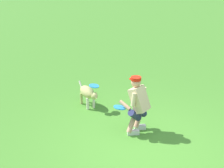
{
  "coord_description": "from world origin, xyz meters",
  "views": [
    {
      "loc": [
        1.2,
        4.99,
        3.44
      ],
      "look_at": [
        0.53,
        -1.32,
        0.9
      ],
      "focal_mm": 47.18,
      "sensor_mm": 36.0,
      "label": 1
    }
  ],
  "objects_px": {
    "dog": "(88,93)",
    "frisbee_held": "(120,107)",
    "person": "(138,104)",
    "frisbee_flying": "(94,86)"
  },
  "relations": [
    {
      "from": "dog",
      "to": "frisbee_held",
      "type": "xyz_separation_m",
      "value": [
        -0.65,
        1.37,
        0.23
      ]
    },
    {
      "from": "person",
      "to": "frisbee_held",
      "type": "relative_size",
      "value": 4.72
    },
    {
      "from": "person",
      "to": "frisbee_flying",
      "type": "height_order",
      "value": "person"
    },
    {
      "from": "person",
      "to": "frisbee_flying",
      "type": "relative_size",
      "value": 5.08
    },
    {
      "from": "dog",
      "to": "frisbee_flying",
      "type": "height_order",
      "value": "frisbee_flying"
    },
    {
      "from": "person",
      "to": "dog",
      "type": "distance_m",
      "value": 1.77
    },
    {
      "from": "dog",
      "to": "frisbee_held",
      "type": "height_order",
      "value": "frisbee_held"
    },
    {
      "from": "frisbee_flying",
      "to": "frisbee_held",
      "type": "xyz_separation_m",
      "value": [
        -0.5,
        1.17,
        -0.05
      ]
    },
    {
      "from": "frisbee_flying",
      "to": "frisbee_held",
      "type": "distance_m",
      "value": 1.27
    },
    {
      "from": "dog",
      "to": "frisbee_held",
      "type": "relative_size",
      "value": 3.55
    }
  ]
}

